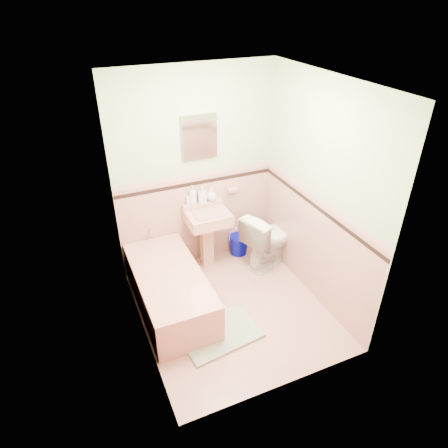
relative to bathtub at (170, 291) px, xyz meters
name	(u,v)px	position (x,y,z in m)	size (l,w,h in m)	color
floor	(233,309)	(0.63, -0.33, -0.23)	(2.20, 2.20, 0.00)	tan
ceiling	(236,82)	(0.63, -0.33, 2.27)	(2.20, 2.20, 0.00)	white
wall_back	(196,173)	(0.63, 0.77, 1.02)	(2.50, 2.50, 0.00)	#F8E9CA
wall_front	(294,280)	(0.63, -1.43, 1.02)	(2.50, 2.50, 0.00)	#F8E9CA
wall_left	(133,236)	(-0.37, -0.33, 1.02)	(2.50, 2.50, 0.00)	#F8E9CA
wall_right	(319,196)	(1.63, -0.33, 1.02)	(2.50, 2.50, 0.00)	#F8E9CA
wainscot_back	(198,220)	(0.63, 0.76, 0.38)	(2.00, 2.00, 0.00)	tan
wainscot_front	(287,339)	(0.63, -1.42, 0.38)	(2.00, 2.00, 0.00)	tan
wainscot_left	(142,292)	(-0.36, -0.33, 0.38)	(2.20, 2.20, 0.00)	tan
wainscot_right	(311,246)	(1.62, -0.33, 0.38)	(2.20, 2.20, 0.00)	tan
accent_back	(197,183)	(0.63, 0.75, 0.90)	(2.00, 2.00, 0.00)	black
accent_front	(291,291)	(0.63, -1.41, 0.90)	(2.00, 2.00, 0.00)	black
accent_left	(137,248)	(-0.35, -0.33, 0.89)	(2.20, 2.20, 0.00)	black
accent_right	(316,207)	(1.61, -0.33, 0.89)	(2.20, 2.20, 0.00)	black
cap_back	(196,176)	(0.63, 0.75, 0.99)	(2.00, 2.00, 0.00)	tan
cap_front	(293,281)	(0.63, -1.41, 0.99)	(2.00, 2.00, 0.00)	tan
cap_left	(135,239)	(-0.35, -0.33, 1.00)	(2.20, 2.20, 0.00)	tan
cap_right	(317,199)	(1.61, -0.33, 1.00)	(2.20, 2.20, 0.00)	tan
bathtub	(170,291)	(0.00, 0.00, 0.00)	(0.70, 1.50, 0.45)	tan
tub_faucet	(150,230)	(0.00, 0.72, 0.41)	(0.04, 0.04, 0.12)	silver
sink	(208,241)	(0.68, 0.53, 0.18)	(0.52, 0.48, 0.81)	tan
sink_faucet	(203,198)	(0.68, 0.67, 0.72)	(0.02, 0.02, 0.10)	silver
medicine_cabinet	(199,137)	(0.68, 0.74, 1.47)	(0.42, 0.04, 0.52)	white
soap_dish	(233,190)	(1.10, 0.73, 0.72)	(0.13, 0.08, 0.04)	tan
soap_bottle_left	(193,195)	(0.56, 0.71, 0.76)	(0.10, 0.10, 0.25)	#B2B2B2
soap_bottle_mid	(202,195)	(0.68, 0.71, 0.75)	(0.10, 0.10, 0.21)	#B2B2B2
soap_bottle_right	(212,194)	(0.81, 0.71, 0.73)	(0.13, 0.13, 0.17)	#B2B2B2
tube	(188,201)	(0.49, 0.71, 0.70)	(0.04, 0.04, 0.12)	white
toilet	(269,238)	(1.43, 0.30, 0.16)	(0.42, 0.75, 0.76)	white
bucket	(239,244)	(1.17, 0.66, -0.08)	(0.28, 0.28, 0.28)	#030795
bath_mat	(220,333)	(0.34, -0.63, -0.21)	(0.82, 0.54, 0.03)	#9AAA8D
shoe	(217,331)	(0.31, -0.62, -0.16)	(0.14, 0.07, 0.06)	#BF1E59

